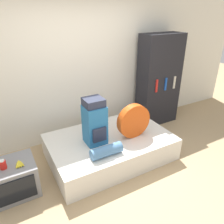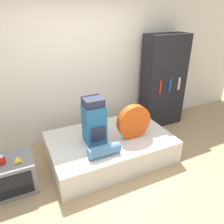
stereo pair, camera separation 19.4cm
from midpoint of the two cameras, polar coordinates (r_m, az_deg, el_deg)
The scene contains 10 objects.
ground_plane at distance 3.33m, azimuth 4.40°, elevation -18.70°, with size 16.00×16.00×0.00m, color tan.
wall_back at distance 4.06m, azimuth -7.02°, elevation 10.86°, with size 8.00×0.05×2.60m.
bed at distance 3.74m, azimuth 0.92°, elevation -9.05°, with size 1.98×1.30×0.39m.
backpack at distance 3.35m, azimuth -3.05°, elevation -2.51°, with size 0.31×0.33×0.74m.
tent_bag at distance 3.53m, azimuth 7.23°, elevation -2.51°, with size 0.56×0.12×0.56m.
sleeping_roll at distance 3.18m, azimuth -0.28°, elevation -10.08°, with size 0.47×0.16×0.16m.
television at distance 3.39m, azimuth -22.93°, elevation -14.78°, with size 0.59×0.54×0.47m.
canister at distance 3.20m, azimuth -25.31°, elevation -11.34°, with size 0.08×0.08×0.13m.
banana_bunch at distance 3.19m, azimuth -21.79°, elevation -11.62°, with size 0.12×0.16×0.03m.
bookshelf at distance 4.69m, azimuth 14.41°, elevation 7.71°, with size 0.87×0.43×1.88m.
Camera 2 is at (-1.16, -2.08, 2.33)m, focal length 35.00 mm.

